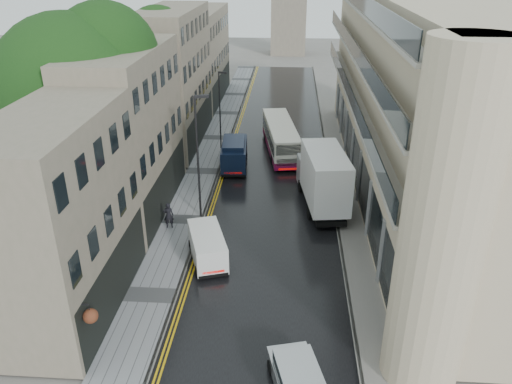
% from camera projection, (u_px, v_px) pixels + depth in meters
% --- Properties ---
extents(road, '(9.00, 85.00, 0.02)m').
position_uv_depth(road, '(274.00, 174.00, 40.91)').
color(road, black).
rests_on(road, ground).
extents(left_sidewalk, '(2.70, 85.00, 0.12)m').
position_uv_depth(left_sidewalk, '(203.00, 172.00, 41.26)').
color(left_sidewalk, gray).
rests_on(left_sidewalk, ground).
extents(right_sidewalk, '(1.80, 85.00, 0.12)m').
position_uv_depth(right_sidewalk, '(340.00, 175.00, 40.55)').
color(right_sidewalk, slate).
rests_on(right_sidewalk, ground).
extents(old_shop_row, '(4.50, 56.00, 12.00)m').
position_uv_depth(old_shop_row, '(162.00, 92.00, 41.15)').
color(old_shop_row, gray).
rests_on(old_shop_row, ground).
extents(modern_block, '(8.00, 40.00, 14.00)m').
position_uv_depth(modern_block, '(417.00, 98.00, 35.89)').
color(modern_block, beige).
rests_on(modern_block, ground).
extents(tree_near, '(10.56, 10.56, 13.89)m').
position_uv_depth(tree_near, '(76.00, 116.00, 31.95)').
color(tree_near, black).
rests_on(tree_near, ground).
extents(tree_far, '(9.24, 9.24, 12.46)m').
position_uv_depth(tree_far, '(139.00, 81.00, 43.92)').
color(tree_far, black).
rests_on(tree_far, ground).
extents(cream_bus, '(3.73, 10.07, 2.69)m').
position_uv_depth(cream_bus, '(273.00, 149.00, 42.31)').
color(cream_bus, white).
rests_on(cream_bus, road).
extents(white_lorry, '(3.57, 8.55, 4.35)m').
position_uv_depth(white_lorry, '(311.00, 190.00, 33.07)').
color(white_lorry, white).
rests_on(white_lorry, road).
extents(white_van, '(2.94, 4.45, 1.86)m').
position_uv_depth(white_van, '(197.00, 262.00, 27.63)').
color(white_van, white).
rests_on(white_van, road).
extents(navy_van, '(2.32, 5.15, 2.57)m').
position_uv_depth(navy_van, '(222.00, 161.00, 40.09)').
color(navy_van, black).
rests_on(navy_van, road).
extents(pedestrian, '(0.71, 0.51, 1.80)m').
position_uv_depth(pedestrian, '(169.00, 215.00, 32.37)').
color(pedestrian, black).
rests_on(pedestrian, left_sidewalk).
extents(lamp_post_near, '(0.96, 0.46, 8.36)m').
position_uv_depth(lamp_post_near, '(198.00, 159.00, 32.37)').
color(lamp_post_near, black).
rests_on(lamp_post_near, left_sidewalk).
extents(lamp_post_far, '(0.81, 0.41, 7.02)m').
position_uv_depth(lamp_post_far, '(220.00, 111.00, 44.55)').
color(lamp_post_far, black).
rests_on(lamp_post_far, left_sidewalk).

